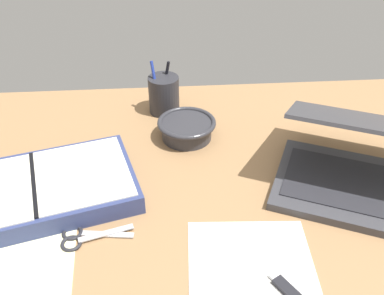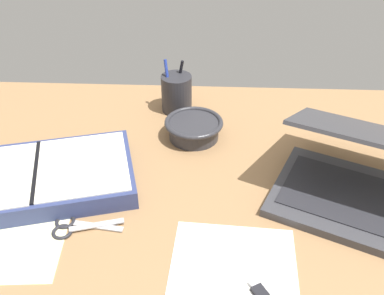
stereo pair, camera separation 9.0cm
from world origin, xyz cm
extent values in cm
cube|color=#936D47|center=(0.00, 0.00, 1.00)|extent=(140.00, 100.00, 2.00)
cube|color=#38383D|center=(32.12, 0.53, 2.90)|extent=(37.20, 34.01, 1.80)
cube|color=#232328|center=(32.12, 0.53, 3.92)|extent=(31.17, 26.48, 0.24)
cube|color=#38383D|center=(35.21, 7.33, 14.81)|extent=(36.64, 32.76, 9.46)
cube|color=silver|center=(35.03, 6.93, 14.63)|extent=(33.46, 29.60, 8.14)
cylinder|color=#2D2D33|center=(-0.52, 22.92, 4.14)|extent=(12.18, 12.18, 4.27)
torus|color=#2D2D33|center=(-0.52, 22.92, 6.27)|extent=(14.33, 14.33, 1.15)
cylinder|color=#28282D|center=(-5.71, 36.04, 7.02)|extent=(8.10, 8.10, 10.04)
cylinder|color=black|center=(-5.32, 38.24, 9.29)|extent=(3.16, 1.22, 12.53)
cylinder|color=#233899|center=(-7.71, 35.07, 9.82)|extent=(2.49, 4.30, 13.39)
cube|color=navy|center=(-32.49, 2.77, 4.06)|extent=(44.30, 32.67, 4.13)
cube|color=silver|center=(-23.23, 5.31, 6.28)|extent=(23.33, 25.06, 0.30)
cube|color=black|center=(-32.49, 2.77, 6.43)|extent=(6.31, 20.39, 0.30)
cube|color=#B7B7BC|center=(-17.60, -8.38, 2.60)|extent=(10.22, 4.04, 0.30)
cube|color=#B7B7BC|center=(-17.60, -8.38, 2.30)|extent=(10.36, 2.57, 0.30)
torus|color=#232328|center=(-23.77, -10.19, 2.30)|extent=(3.90, 3.90, 0.70)
torus|color=#232328|center=(-23.97, -7.52, 2.30)|extent=(3.90, 3.90, 0.70)
cube|color=white|center=(7.83, -20.50, 2.08)|extent=(23.29, 28.33, 0.16)
cube|color=#F4EFB2|center=(-33.53, -11.32, 2.08)|extent=(22.78, 23.69, 0.16)
cube|color=black|center=(13.02, -23.33, 2.50)|extent=(4.82, 6.17, 1.00)
cube|color=silver|center=(11.16, -20.25, 2.50)|extent=(1.65, 1.65, 0.60)
camera|label=1|loc=(-5.88, -64.53, 61.86)|focal=40.00mm
camera|label=2|loc=(3.16, -64.66, 61.86)|focal=40.00mm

